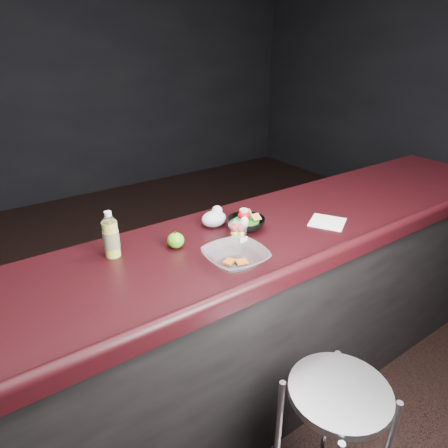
{
  "coord_description": "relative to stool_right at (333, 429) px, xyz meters",
  "views": [
    {
      "loc": [
        -0.86,
        -0.97,
        1.85
      ],
      "look_at": [
        0.04,
        0.32,
        1.1
      ],
      "focal_mm": 32.0,
      "sensor_mm": 36.0,
      "label": 1
    }
  ],
  "objects": [
    {
      "name": "fruit_cup",
      "position": [
        0.02,
        0.63,
        0.55
      ],
      "size": [
        0.09,
        0.09,
        0.12
      ],
      "color": "white",
      "rests_on": "counter"
    },
    {
      "name": "takeout_bowl",
      "position": [
        -0.08,
        0.5,
        0.52
      ],
      "size": [
        0.26,
        0.26,
        0.06
      ],
      "rotation": [
        0.0,
        0.0,
        -0.05
      ],
      "color": "silver",
      "rests_on": "counter"
    },
    {
      "name": "plastic_bag",
      "position": [
        0.05,
        0.85,
        0.53
      ],
      "size": [
        0.12,
        0.1,
        0.09
      ],
      "color": "silver",
      "rests_on": "counter"
    },
    {
      "name": "room_shell",
      "position": [
        -0.05,
        0.37,
        1.3
      ],
      "size": [
        8.0,
        8.0,
        8.0
      ],
      "color": "black",
      "rests_on": "ground"
    },
    {
      "name": "green_apple",
      "position": [
        -0.21,
        0.76,
        0.52
      ],
      "size": [
        0.07,
        0.07,
        0.08
      ],
      "color": "#298D10",
      "rests_on": "counter"
    },
    {
      "name": "paper_napkin",
      "position": [
        0.52,
        0.56,
        0.49
      ],
      "size": [
        0.22,
        0.22,
        0.0
      ],
      "primitive_type": "cube",
      "rotation": [
        0.0,
        0.0,
        0.53
      ],
      "color": "white",
      "rests_on": "counter"
    },
    {
      "name": "lemonade_bottle",
      "position": [
        -0.46,
        0.85,
        0.57
      ],
      "size": [
        0.07,
        0.07,
        0.2
      ],
      "color": "#CBD236",
      "rests_on": "counter"
    },
    {
      "name": "counter",
      "position": [
        -0.05,
        0.68,
        -0.02
      ],
      "size": [
        4.06,
        0.71,
        1.02
      ],
      "color": "black",
      "rests_on": "ground"
    },
    {
      "name": "snack_bowl",
      "position": [
        0.15,
        0.73,
        0.52
      ],
      "size": [
        0.22,
        0.22,
        0.1
      ],
      "rotation": [
        0.0,
        0.0,
        -0.27
      ],
      "color": "black",
      "rests_on": "counter"
    },
    {
      "name": "stool_right",
      "position": [
        0.0,
        0.0,
        0.0
      ],
      "size": [
        0.38,
        0.38,
        0.73
      ],
      "rotation": [
        0.0,
        0.0,
        -0.05
      ],
      "color": "silver",
      "rests_on": "ground"
    }
  ]
}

